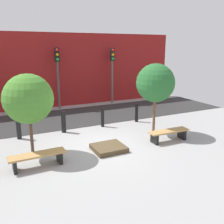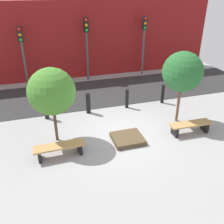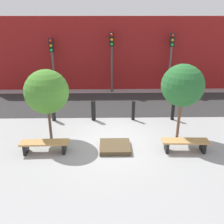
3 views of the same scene
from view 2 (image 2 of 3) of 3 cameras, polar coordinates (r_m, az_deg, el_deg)
ground_plane at (r=9.86m, az=2.53°, el=-4.90°), size 18.00×18.00×0.00m
road_strip at (r=13.50m, az=-3.44°, el=4.45°), size 18.00×3.81×0.01m
building_facade at (r=15.66m, az=-6.40°, el=16.08°), size 16.20×0.50×4.45m
bench_left at (r=8.67m, az=-11.88°, el=-8.09°), size 1.74×0.50×0.43m
bench_right at (r=10.18m, az=17.47°, el=-3.05°), size 1.69×0.49×0.44m
planter_bed at (r=9.40m, az=3.59°, el=-6.08°), size 1.12×1.03×0.17m
tree_behind_left_bench at (r=8.79m, az=-13.64°, el=4.55°), size 1.65×1.65×2.80m
tree_behind_right_bench at (r=10.22m, az=15.84°, el=8.78°), size 1.59×1.59×2.98m
bollard_far_left at (r=11.05m, az=-14.85°, el=0.76°), size 0.18×0.18×0.96m
bollard_left at (r=11.21m, az=-5.45°, el=1.97°), size 0.20×0.20×0.94m
bollard_center at (r=11.68m, az=3.44°, el=3.03°), size 0.16×0.16×0.90m
bollard_right at (r=12.39m, az=11.51°, el=4.03°), size 0.16×0.16×0.92m
traffic_light_west at (r=14.63m, az=-19.90°, el=13.99°), size 0.28×0.27×3.24m
traffic_light_mid_west at (r=14.84m, az=-5.82°, el=16.46°), size 0.28×0.27×3.58m
traffic_light_mid_east at (r=15.90m, az=7.34°, el=17.02°), size 0.28×0.27×3.54m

